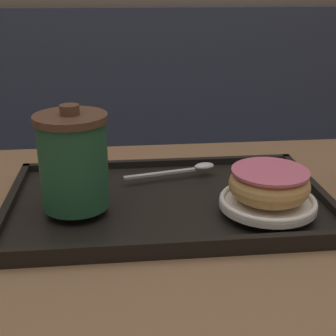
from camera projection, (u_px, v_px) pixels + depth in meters
booth_bench at (151, 212)px, 1.66m from camera, size 1.44×0.44×1.00m
cafe_table at (184, 304)px, 0.76m from camera, size 0.94×0.65×0.75m
serving_tray at (168, 202)px, 0.72m from camera, size 0.49×0.30×0.02m
coffee_cup_front at (74, 161)px, 0.65m from camera, size 0.10×0.10×0.15m
plate_with_chocolate_donut at (268, 202)px, 0.67m from camera, size 0.14×0.14×0.01m
donut_chocolate_glazed at (269, 184)px, 0.66m from camera, size 0.11×0.11×0.04m
spoon at (191, 168)px, 0.79m from camera, size 0.16×0.05×0.01m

